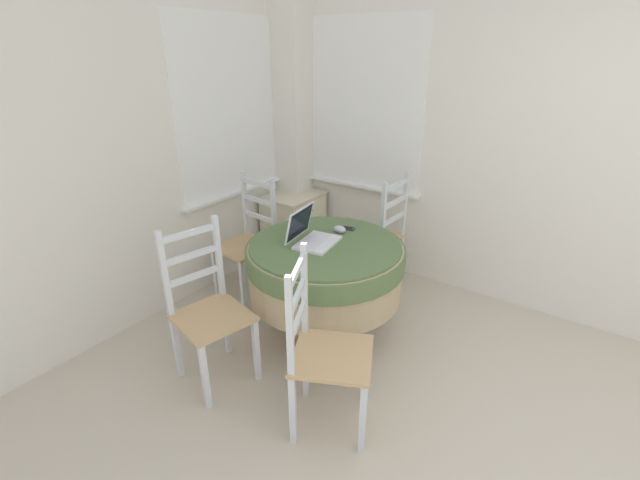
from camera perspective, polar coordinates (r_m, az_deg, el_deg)
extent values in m
cube|color=white|center=(3.12, -29.82, 8.72)|extent=(4.25, 0.06, 2.55)
cube|color=white|center=(3.78, -12.14, 16.84)|extent=(1.10, 0.01, 1.42)
cube|color=white|center=(3.91, -10.93, 6.30)|extent=(1.18, 0.07, 0.02)
cube|color=white|center=(3.50, 30.81, 9.91)|extent=(0.06, 4.98, 2.55)
cube|color=white|center=(3.92, 5.95, 17.47)|extent=(0.01, 1.10, 1.42)
cube|color=white|center=(4.04, 5.31, 7.23)|extent=(0.07, 1.18, 0.02)
cube|color=white|center=(4.22, -3.58, 15.07)|extent=(0.28, 0.28, 2.55)
cylinder|color=#4C3D2D|center=(3.27, 0.66, -11.80)|extent=(0.36, 0.36, 0.03)
cylinder|color=#4C3D2D|center=(3.08, 0.69, -6.50)|extent=(0.11, 0.11, 0.67)
cylinder|color=tan|center=(3.01, 0.70, -4.01)|extent=(1.07, 1.07, 0.37)
cylinder|color=#567042|center=(2.95, 0.71, -2.00)|extent=(1.10, 1.10, 0.14)
cylinder|color=#567042|center=(2.92, 0.72, -0.65)|extent=(1.04, 1.04, 0.02)
cube|color=white|center=(2.91, -0.33, -0.34)|extent=(0.35, 0.27, 0.02)
cube|color=silver|center=(2.91, -0.59, -0.10)|extent=(0.30, 0.18, 0.00)
cube|color=white|center=(2.92, -2.76, 2.31)|extent=(0.33, 0.10, 0.22)
cube|color=black|center=(2.92, -2.67, 2.31)|extent=(0.29, 0.09, 0.20)
ellipsoid|color=silver|center=(3.09, 2.64, 1.44)|extent=(0.06, 0.10, 0.05)
cube|color=#2D2D33|center=(3.16, 3.70, 1.56)|extent=(0.08, 0.11, 0.01)
cube|color=black|center=(3.16, 3.70, 1.65)|extent=(0.06, 0.08, 0.00)
cube|color=tan|center=(3.56, -10.07, -0.86)|extent=(0.45, 0.45, 0.02)
cube|color=silver|center=(3.69, -13.73, -4.26)|extent=(0.04, 0.04, 0.45)
cube|color=silver|center=(3.44, -10.24, -6.16)|extent=(0.04, 0.04, 0.45)
cube|color=silver|center=(3.88, -9.44, -2.40)|extent=(0.04, 0.04, 0.45)
cube|color=silver|center=(3.64, -5.84, -4.04)|extent=(0.04, 0.04, 0.45)
cube|color=silver|center=(3.68, -9.98, 4.83)|extent=(0.04, 0.04, 0.55)
cube|color=silver|center=(3.43, -6.20, 3.60)|extent=(0.04, 0.04, 0.55)
cube|color=silver|center=(3.49, -8.35, 7.46)|extent=(0.06, 0.35, 0.04)
cube|color=silver|center=(3.53, -8.22, 5.24)|extent=(0.06, 0.35, 0.04)
cube|color=silver|center=(3.58, -8.08, 3.08)|extent=(0.06, 0.35, 0.04)
cube|color=tan|center=(3.72, 7.12, 0.46)|extent=(0.43, 0.44, 0.02)
cube|color=silver|center=(4.04, 6.08, -1.14)|extent=(0.04, 0.04, 0.45)
cube|color=silver|center=(3.77, 3.18, -2.94)|extent=(0.04, 0.04, 0.45)
cube|color=silver|center=(3.88, 10.60, -2.54)|extent=(0.04, 0.04, 0.45)
cube|color=silver|center=(3.60, 7.92, -4.55)|extent=(0.04, 0.04, 0.45)
cube|color=silver|center=(3.68, 11.21, 4.69)|extent=(0.03, 0.03, 0.55)
cube|color=silver|center=(3.38, 8.41, 3.17)|extent=(0.03, 0.03, 0.55)
cube|color=silver|center=(3.46, 10.11, 7.21)|extent=(0.35, 0.04, 0.04)
cube|color=silver|center=(3.51, 9.94, 4.98)|extent=(0.35, 0.04, 0.04)
cube|color=silver|center=(3.56, 9.78, 2.80)|extent=(0.35, 0.04, 0.04)
cube|color=tan|center=(2.34, 1.67, -15.15)|extent=(0.54, 0.55, 0.02)
cube|color=silver|center=(2.36, 5.70, -22.62)|extent=(0.05, 0.05, 0.45)
cube|color=silver|center=(2.61, 6.28, -17.01)|extent=(0.05, 0.05, 0.45)
cube|color=silver|center=(2.39, -3.66, -21.65)|extent=(0.05, 0.05, 0.45)
cube|color=silver|center=(2.65, -1.91, -16.26)|extent=(0.05, 0.05, 0.45)
cube|color=silver|center=(2.05, -4.05, -11.52)|extent=(0.04, 0.04, 0.55)
cube|color=silver|center=(2.34, -2.09, -6.57)|extent=(0.04, 0.04, 0.55)
cube|color=silver|center=(2.09, -3.12, -4.08)|extent=(0.33, 0.17, 0.04)
cube|color=silver|center=(2.16, -3.03, -7.42)|extent=(0.33, 0.17, 0.04)
cube|color=silver|center=(2.24, -2.95, -10.54)|extent=(0.33, 0.17, 0.04)
cube|color=tan|center=(2.70, -14.13, -9.95)|extent=(0.49, 0.50, 0.02)
cube|color=silver|center=(2.65, -15.09, -17.18)|extent=(0.04, 0.04, 0.45)
cube|color=silver|center=(2.78, -8.48, -14.31)|extent=(0.04, 0.04, 0.45)
cube|color=silver|center=(2.92, -18.53, -13.33)|extent=(0.04, 0.04, 0.45)
cube|color=silver|center=(3.03, -12.41, -10.95)|extent=(0.04, 0.04, 0.45)
cube|color=silver|center=(2.65, -20.00, -4.33)|extent=(0.04, 0.04, 0.55)
cube|color=silver|center=(2.77, -13.36, -2.13)|extent=(0.04, 0.04, 0.55)
cube|color=silver|center=(2.62, -17.13, 0.86)|extent=(0.35, 0.10, 0.04)
cube|color=silver|center=(2.67, -16.76, -1.96)|extent=(0.35, 0.10, 0.04)
cube|color=silver|center=(2.74, -16.41, -4.65)|extent=(0.35, 0.10, 0.04)
cube|color=beige|center=(4.29, -3.49, 1.88)|extent=(0.54, 0.42, 0.63)
cube|color=beige|center=(4.17, -3.60, 6.00)|extent=(0.56, 0.44, 0.02)
cube|color=beige|center=(4.09, -1.20, 3.96)|extent=(0.47, 0.01, 0.18)
sphere|color=olive|center=(4.08, -1.11, 3.93)|extent=(0.02, 0.02, 0.02)
cube|color=beige|center=(4.17, -1.17, 1.24)|extent=(0.47, 0.01, 0.18)
sphere|color=olive|center=(4.16, -1.08, 1.21)|extent=(0.02, 0.02, 0.02)
cube|color=beige|center=(4.25, -1.15, -1.38)|extent=(0.47, 0.01, 0.18)
sphere|color=olive|center=(4.25, -1.06, -1.40)|extent=(0.02, 0.02, 0.02)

